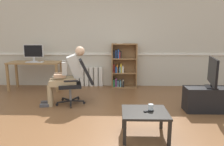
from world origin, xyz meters
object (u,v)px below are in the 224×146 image
at_px(coffee_table, 145,115).
at_px(spare_remote, 149,111).
at_px(office_chair, 77,80).
at_px(person_seated, 68,74).
at_px(computer_desk, 35,66).
at_px(keyboard, 34,62).
at_px(computer_mouse, 42,62).
at_px(imac_monitor, 33,52).
at_px(drinking_glass, 151,107).
at_px(tv_screen, 213,72).
at_px(tv_stand, 210,99).
at_px(radiator, 89,77).
at_px(bookshelf, 122,67).

distance_m(coffee_table, spare_remote, 0.08).
distance_m(office_chair, person_seated, 0.24).
bearing_deg(office_chair, computer_desk, -143.53).
distance_m(computer_desk, office_chair, 1.78).
bearing_deg(keyboard, coffee_table, -44.16).
relative_size(keyboard, spare_remote, 2.89).
distance_m(keyboard, computer_mouse, 0.21).
height_order(imac_monitor, coffee_table, imac_monitor).
xyz_separation_m(drinking_glass, spare_remote, (-0.03, -0.03, -0.04)).
distance_m(keyboard, person_seated, 1.55).
distance_m(person_seated, tv_screen, 2.88).
height_order(computer_desk, keyboard, keyboard).
bearing_deg(tv_stand, radiator, 143.17).
bearing_deg(coffee_table, keyboard, 135.84).
bearing_deg(drinking_glass, computer_desk, 135.93).
xyz_separation_m(computer_mouse, person_seated, (0.92, -1.08, -0.12)).
relative_size(keyboard, radiator, 0.55).
xyz_separation_m(imac_monitor, bookshelf, (2.41, 0.22, -0.43)).
distance_m(radiator, office_chair, 1.56).
relative_size(radiator, coffee_table, 1.19).
distance_m(computer_mouse, tv_screen, 4.04).
distance_m(computer_desk, computer_mouse, 0.30).
height_order(computer_desk, computer_mouse, computer_mouse).
xyz_separation_m(person_seated, tv_stand, (2.85, -0.38, -0.42)).
bearing_deg(keyboard, computer_desk, 106.39).
bearing_deg(tv_stand, drinking_glass, -141.93).
bearing_deg(tv_stand, coffee_table, -143.07).
bearing_deg(office_chair, keyboard, -140.77).
height_order(bookshelf, coffee_table, bookshelf).
distance_m(imac_monitor, computer_mouse, 0.43).
xyz_separation_m(imac_monitor, office_chair, (1.41, -1.23, -0.50)).
bearing_deg(tv_screen, computer_desk, 83.19).
distance_m(computer_desk, bookshelf, 2.38).
relative_size(imac_monitor, tv_screen, 0.65).
distance_m(keyboard, tv_screen, 4.23).
bearing_deg(bookshelf, person_seated, -128.68).
bearing_deg(tv_stand, computer_desk, 158.60).
bearing_deg(radiator, coffee_table, -68.10).
relative_size(imac_monitor, office_chair, 0.55).
distance_m(keyboard, bookshelf, 2.36).
bearing_deg(office_chair, drinking_glass, 29.56).
height_order(imac_monitor, computer_mouse, imac_monitor).
distance_m(computer_desk, tv_screen, 4.32).
height_order(keyboard, coffee_table, keyboard).
height_order(office_chair, spare_remote, office_chair).
height_order(computer_mouse, coffee_table, computer_mouse).
bearing_deg(keyboard, spare_remote, -43.70).
relative_size(office_chair, tv_stand, 0.98).
relative_size(computer_mouse, office_chair, 0.10).
bearing_deg(computer_mouse, keyboard, -174.42).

